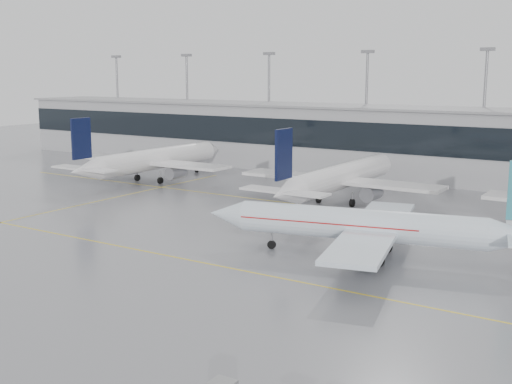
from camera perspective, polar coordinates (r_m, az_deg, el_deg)
The scene contains 11 objects.
ground at distance 64.03m, azimuth -5.88°, elevation -6.05°, with size 320.00×320.00×0.00m, color gray.
taxi_line_main at distance 64.03m, azimuth -5.88°, elevation -6.04°, with size 120.00×0.25×0.01m, color yellow.
taxi_line_north at distance 88.68m, azimuth 6.33°, elevation -1.40°, with size 120.00×0.25×0.01m, color yellow.
taxi_line_cross at distance 94.74m, azimuth -14.40°, elevation -0.91°, with size 0.25×60.00×0.01m, color yellow.
terminal at distance 116.97m, azimuth 13.47°, elevation 4.21°, with size 180.00×15.00×12.00m, color #A3A3A7.
terminal_glass at distance 109.76m, azimuth 12.17°, elevation 4.66°, with size 180.00×0.20×5.00m, color black.
terminal_roof at distance 116.49m, azimuth 13.60°, elevation 7.25°, with size 182.00×16.00×0.40m, color gray.
light_masts at distance 122.10m, azimuth 14.57°, elevation 7.88°, with size 156.40×1.00×22.60m.
air_canada_jet at distance 64.47m, azimuth 10.27°, elevation -3.04°, with size 33.75×26.77×10.40m.
parked_jet_b at distance 110.73m, azimuth -9.16°, elevation 2.84°, with size 29.64×36.96×11.72m.
parked_jet_c at distance 91.27m, azimuth 7.42°, elevation 1.28°, with size 29.64×36.96×11.72m.
Camera 1 is at (38.65, -47.73, 18.12)m, focal length 45.00 mm.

